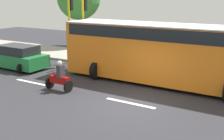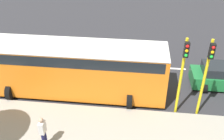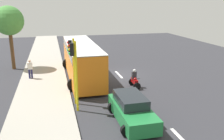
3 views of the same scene
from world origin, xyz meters
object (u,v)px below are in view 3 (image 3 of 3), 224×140
Objects in this scene: car_green at (132,110)px; motorcycle at (134,80)px; car_dark_blue at (82,49)px; traffic_light_midblock at (74,67)px; traffic_light_corner at (73,62)px; pedestrian_near_signal at (30,69)px; street_tree_south at (9,21)px; city_bus at (81,58)px.

car_green is 2.91× the size of motorcycle.
traffic_light_midblock is (2.68, 17.47, 2.22)m from car_dark_blue.
car_green is at bearing 131.92° from traffic_light_corner.
car_dark_blue is 11.59m from pedestrian_near_signal.
street_tree_south is at bearing -64.01° from traffic_light_corner.
car_dark_blue is 16.66m from traffic_light_corner.
car_green is at bearing 120.32° from street_tree_south.
city_bus reaches higher than car_dark_blue.
traffic_light_midblock is 0.70× the size of street_tree_south.
traffic_light_corner is (3.00, -3.34, 2.22)m from car_green.
car_green is 4.31m from traffic_light_midblock.
pedestrian_near_signal is (4.55, -0.24, -0.79)m from city_bus.
motorcycle is 0.91× the size of pedestrian_near_signal.
city_bus is at bearing -100.11° from traffic_light_midblock.
street_tree_south is (5.24, -11.92, 1.99)m from traffic_light_midblock.
city_bus is (1.70, -9.44, 1.13)m from car_green.
traffic_light_midblock reaches higher than car_green.
traffic_light_midblock is at bearing 79.89° from city_bus.
street_tree_south reaches higher than pedestrian_near_signal.
motorcycle reaches higher than car_dark_blue.
car_green and car_dark_blue have the same top height.
car_dark_blue is 2.61× the size of pedestrian_near_signal.
city_bus reaches higher than motorcycle.
traffic_light_midblock is (0.00, 1.17, 0.00)m from traffic_light_corner.
car_green is 5.00m from traffic_light_corner.
traffic_light_midblock is at bearing 81.29° from car_dark_blue.
car_green is 11.53m from pedestrian_near_signal.
car_dark_blue is at bearing -99.32° from traffic_light_corner.
traffic_light_corner is at bearing 115.99° from street_tree_south.
car_green is at bearing 69.30° from motorcycle.
city_bus is 7.19× the size of motorcycle.
motorcycle is 0.34× the size of traffic_light_midblock.
traffic_light_midblock reaches higher than pedestrian_near_signal.
car_green is at bearing 90.94° from car_dark_blue.
street_tree_south is (6.54, -4.65, 3.08)m from city_bus.
city_bus is at bearing -45.93° from motorcycle.
motorcycle is at bearing -146.52° from traffic_light_midblock.
car_green is 1.01× the size of car_dark_blue.
traffic_light_corner and traffic_light_midblock have the same top height.
city_bus is 6.34m from traffic_light_corner.
car_green is 0.69× the size of street_tree_south.
street_tree_south is at bearing -35.39° from city_bus.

